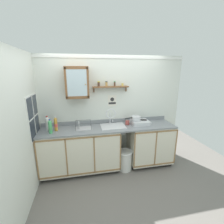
{
  "coord_description": "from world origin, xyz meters",
  "views": [
    {
      "loc": [
        -0.56,
        -2.71,
        2.1
      ],
      "look_at": [
        0.08,
        0.42,
        1.25
      ],
      "focal_mm": 25.04,
      "sensor_mm": 36.0,
      "label": 1
    }
  ],
  "objects_px": {
    "saucepan": "(136,118)",
    "warning_sign": "(112,101)",
    "wall_cabinet": "(77,82)",
    "bottle_opaque_white_1": "(48,124)",
    "dish_rack": "(83,128)",
    "sink": "(113,126)",
    "hot_plate_stove": "(140,122)",
    "mug": "(127,123)",
    "trash_bin": "(125,160)",
    "bottle_soda_green_2": "(50,127)",
    "bottle_juice_amber_0": "(56,124)"
  },
  "relations": [
    {
      "from": "bottle_juice_amber_0",
      "to": "bottle_opaque_white_1",
      "type": "xyz_separation_m",
      "value": [
        -0.16,
        0.07,
        -0.0
      ]
    },
    {
      "from": "hot_plate_stove",
      "to": "trash_bin",
      "type": "bearing_deg",
      "value": -156.92
    },
    {
      "from": "sink",
      "to": "dish_rack",
      "type": "height_order",
      "value": "sink"
    },
    {
      "from": "bottle_juice_amber_0",
      "to": "wall_cabinet",
      "type": "xyz_separation_m",
      "value": [
        0.45,
        0.15,
        0.78
      ]
    },
    {
      "from": "sink",
      "to": "warning_sign",
      "type": "relative_size",
      "value": 2.12
    },
    {
      "from": "wall_cabinet",
      "to": "warning_sign",
      "type": "height_order",
      "value": "wall_cabinet"
    },
    {
      "from": "saucepan",
      "to": "sink",
      "type": "bearing_deg",
      "value": -179.32
    },
    {
      "from": "dish_rack",
      "to": "mug",
      "type": "height_order",
      "value": "dish_rack"
    },
    {
      "from": "sink",
      "to": "warning_sign",
      "type": "height_order",
      "value": "warning_sign"
    },
    {
      "from": "trash_bin",
      "to": "bottle_soda_green_2",
      "type": "bearing_deg",
      "value": 179.19
    },
    {
      "from": "saucepan",
      "to": "bottle_juice_amber_0",
      "type": "distance_m",
      "value": 1.65
    },
    {
      "from": "warning_sign",
      "to": "dish_rack",
      "type": "bearing_deg",
      "value": -157.54
    },
    {
      "from": "bottle_opaque_white_1",
      "to": "warning_sign",
      "type": "relative_size",
      "value": 1.21
    },
    {
      "from": "saucepan",
      "to": "trash_bin",
      "type": "distance_m",
      "value": 0.94
    },
    {
      "from": "mug",
      "to": "warning_sign",
      "type": "bearing_deg",
      "value": 144.54
    },
    {
      "from": "hot_plate_stove",
      "to": "bottle_soda_green_2",
      "type": "height_order",
      "value": "bottle_soda_green_2"
    },
    {
      "from": "sink",
      "to": "wall_cabinet",
      "type": "relative_size",
      "value": 0.84
    },
    {
      "from": "hot_plate_stove",
      "to": "bottle_soda_green_2",
      "type": "distance_m",
      "value": 1.83
    },
    {
      "from": "bottle_opaque_white_1",
      "to": "trash_bin",
      "type": "xyz_separation_m",
      "value": [
        1.54,
        -0.2,
        -0.87
      ]
    },
    {
      "from": "dish_rack",
      "to": "warning_sign",
      "type": "height_order",
      "value": "warning_sign"
    },
    {
      "from": "bottle_opaque_white_1",
      "to": "bottle_soda_green_2",
      "type": "relative_size",
      "value": 1.04
    },
    {
      "from": "bottle_opaque_white_1",
      "to": "warning_sign",
      "type": "height_order",
      "value": "warning_sign"
    },
    {
      "from": "bottle_soda_green_2",
      "to": "bottle_opaque_white_1",
      "type": "bearing_deg",
      "value": 113.69
    },
    {
      "from": "mug",
      "to": "trash_bin",
      "type": "bearing_deg",
      "value": -114.61
    },
    {
      "from": "hot_plate_stove",
      "to": "trash_bin",
      "type": "relative_size",
      "value": 0.85
    },
    {
      "from": "trash_bin",
      "to": "bottle_juice_amber_0",
      "type": "bearing_deg",
      "value": 174.59
    },
    {
      "from": "hot_plate_stove",
      "to": "warning_sign",
      "type": "height_order",
      "value": "warning_sign"
    },
    {
      "from": "saucepan",
      "to": "dish_rack",
      "type": "relative_size",
      "value": 1.1
    },
    {
      "from": "saucepan",
      "to": "warning_sign",
      "type": "bearing_deg",
      "value": 153.91
    },
    {
      "from": "wall_cabinet",
      "to": "bottle_opaque_white_1",
      "type": "bearing_deg",
      "value": -172.21
    },
    {
      "from": "sink",
      "to": "bottle_opaque_white_1",
      "type": "bearing_deg",
      "value": 178.77
    },
    {
      "from": "hot_plate_stove",
      "to": "dish_rack",
      "type": "xyz_separation_m",
      "value": [
        -1.23,
        -0.02,
        -0.02
      ]
    },
    {
      "from": "warning_sign",
      "to": "mug",
      "type": "bearing_deg",
      "value": -35.46
    },
    {
      "from": "saucepan",
      "to": "wall_cabinet",
      "type": "relative_size",
      "value": 0.6
    },
    {
      "from": "bottle_juice_amber_0",
      "to": "bottle_soda_green_2",
      "type": "bearing_deg",
      "value": -127.72
    },
    {
      "from": "dish_rack",
      "to": "wall_cabinet",
      "type": "distance_m",
      "value": 0.9
    },
    {
      "from": "bottle_soda_green_2",
      "to": "wall_cabinet",
      "type": "height_order",
      "value": "wall_cabinet"
    },
    {
      "from": "hot_plate_stove",
      "to": "wall_cabinet",
      "type": "height_order",
      "value": "wall_cabinet"
    },
    {
      "from": "bottle_opaque_white_1",
      "to": "wall_cabinet",
      "type": "height_order",
      "value": "wall_cabinet"
    },
    {
      "from": "hot_plate_stove",
      "to": "wall_cabinet",
      "type": "distance_m",
      "value": 1.57
    },
    {
      "from": "bottle_soda_green_2",
      "to": "dish_rack",
      "type": "relative_size",
      "value": 0.84
    },
    {
      "from": "sink",
      "to": "dish_rack",
      "type": "relative_size",
      "value": 1.55
    },
    {
      "from": "mug",
      "to": "warning_sign",
      "type": "height_order",
      "value": "warning_sign"
    },
    {
      "from": "dish_rack",
      "to": "wall_cabinet",
      "type": "bearing_deg",
      "value": 113.38
    },
    {
      "from": "bottle_opaque_white_1",
      "to": "trash_bin",
      "type": "bearing_deg",
      "value": -7.43
    },
    {
      "from": "mug",
      "to": "saucepan",
      "type": "bearing_deg",
      "value": -7.05
    },
    {
      "from": "bottle_juice_amber_0",
      "to": "dish_rack",
      "type": "relative_size",
      "value": 0.89
    },
    {
      "from": "dish_rack",
      "to": "wall_cabinet",
      "type": "height_order",
      "value": "wall_cabinet"
    },
    {
      "from": "hot_plate_stove",
      "to": "mug",
      "type": "height_order",
      "value": "hot_plate_stove"
    },
    {
      "from": "dish_rack",
      "to": "saucepan",
      "type": "bearing_deg",
      "value": 2.1
    }
  ]
}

